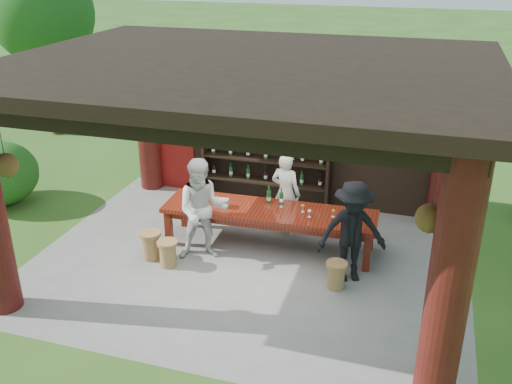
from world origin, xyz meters
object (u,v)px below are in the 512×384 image
(wine_shelf, at_px, (266,149))
(guest_man, at_px, (352,232))
(tasting_table, at_px, (269,215))
(guest_woman, at_px, (202,210))
(stool_near_left, at_px, (168,253))
(napkin_basket, at_px, (221,203))
(stool_far_left, at_px, (151,244))
(stool_near_right, at_px, (336,274))
(host, at_px, (286,193))

(wine_shelf, xyz_separation_m, guest_man, (2.17, -2.52, -0.34))
(tasting_table, height_order, guest_woman, guest_woman)
(stool_near_left, xyz_separation_m, guest_man, (3.04, 0.50, 0.62))
(guest_man, distance_m, napkin_basket, 2.50)
(stool_far_left, relative_size, guest_man, 0.30)
(stool_far_left, xyz_separation_m, napkin_basket, (1.00, 0.89, 0.55))
(tasting_table, xyz_separation_m, stool_near_right, (1.41, -1.00, -0.40))
(host, distance_m, napkin_basket, 1.28)
(tasting_table, distance_m, guest_man, 1.72)
(stool_far_left, bearing_deg, stool_near_left, -20.14)
(wine_shelf, distance_m, stool_near_left, 3.28)
(stool_far_left, bearing_deg, wine_shelf, 66.23)
(guest_man, bearing_deg, stool_far_left, 164.03)
(stool_far_left, height_order, guest_man, guest_man)
(guest_man, bearing_deg, stool_near_right, -138.32)
(stool_near_left, distance_m, host, 2.49)
(stool_far_left, bearing_deg, host, 40.11)
(wine_shelf, bearing_deg, stool_near_left, -106.07)
(stool_near_right, distance_m, guest_woman, 2.52)
(tasting_table, relative_size, guest_woman, 2.11)
(guest_woman, bearing_deg, napkin_basket, 55.32)
(guest_woman, xyz_separation_m, guest_man, (2.57, 0.02, -0.05))
(host, relative_size, guest_woman, 0.88)
(tasting_table, distance_m, napkin_basket, 0.90)
(stool_near_left, relative_size, stool_far_left, 0.92)
(stool_far_left, height_order, host, host)
(wine_shelf, relative_size, tasting_table, 0.71)
(wine_shelf, bearing_deg, stool_far_left, -113.77)
(host, height_order, guest_woman, guest_woman)
(stool_near_left, height_order, stool_near_right, stool_near_left)
(tasting_table, height_order, napkin_basket, napkin_basket)
(stool_near_right, relative_size, guest_woman, 0.25)
(napkin_basket, bearing_deg, stool_near_left, -120.32)
(stool_near_right, xyz_separation_m, napkin_basket, (-2.27, 0.86, 0.58))
(guest_woman, distance_m, napkin_basket, 0.58)
(guest_woman, bearing_deg, host, 28.95)
(wine_shelf, height_order, napkin_basket, wine_shelf)
(stool_near_left, bearing_deg, host, 48.77)
(guest_man, bearing_deg, tasting_table, 135.17)
(tasting_table, xyz_separation_m, guest_woman, (-1.00, -0.68, 0.28))
(wine_shelf, bearing_deg, napkin_basket, -97.58)
(wine_shelf, relative_size, host, 1.71)
(guest_woman, bearing_deg, tasting_table, 13.31)
(host, bearing_deg, guest_woman, 61.92)
(stool_near_left, bearing_deg, stool_far_left, 159.86)
(guest_woman, bearing_deg, wine_shelf, 60.06)
(stool_near_left, xyz_separation_m, host, (1.60, 1.83, 0.55))
(tasting_table, distance_m, host, 0.70)
(stool_near_left, xyz_separation_m, napkin_basket, (0.60, 1.03, 0.57))
(stool_near_right, xyz_separation_m, host, (-1.28, 1.66, 0.56))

